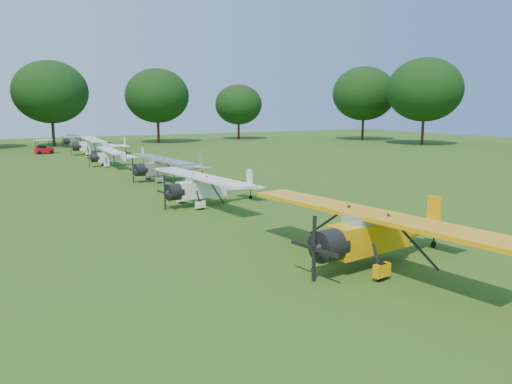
{
  "coord_description": "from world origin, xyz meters",
  "views": [
    {
      "loc": [
        -12.29,
        -25.07,
        5.97
      ],
      "look_at": [
        0.7,
        -1.76,
        1.4
      ],
      "focal_mm": 35.0,
      "sensor_mm": 36.0,
      "label": 1
    }
  ],
  "objects_px": {
    "aircraft_5": "(116,155)",
    "aircraft_6": "(98,144)",
    "aircraft_2": "(379,229)",
    "aircraft_3": "(208,186)",
    "aircraft_7": "(81,140)",
    "aircraft_4": "(168,166)",
    "golf_cart": "(44,149)"
  },
  "relations": [
    {
      "from": "aircraft_3",
      "to": "aircraft_7",
      "type": "bearing_deg",
      "value": 82.24
    },
    {
      "from": "aircraft_7",
      "to": "golf_cart",
      "type": "relative_size",
      "value": 4.02
    },
    {
      "from": "aircraft_6",
      "to": "golf_cart",
      "type": "xyz_separation_m",
      "value": [
        -5.91,
        4.28,
        -0.68
      ]
    },
    {
      "from": "aircraft_6",
      "to": "aircraft_3",
      "type": "bearing_deg",
      "value": -87.91
    },
    {
      "from": "aircraft_2",
      "to": "aircraft_4",
      "type": "relative_size",
      "value": 1.15
    },
    {
      "from": "aircraft_5",
      "to": "aircraft_6",
      "type": "bearing_deg",
      "value": 88.94
    },
    {
      "from": "aircraft_4",
      "to": "aircraft_6",
      "type": "bearing_deg",
      "value": 86.57
    },
    {
      "from": "aircraft_6",
      "to": "golf_cart",
      "type": "relative_size",
      "value": 4.81
    },
    {
      "from": "aircraft_4",
      "to": "aircraft_6",
      "type": "relative_size",
      "value": 0.91
    },
    {
      "from": "aircraft_4",
      "to": "aircraft_3",
      "type": "bearing_deg",
      "value": -100.36
    },
    {
      "from": "aircraft_3",
      "to": "aircraft_7",
      "type": "height_order",
      "value": "aircraft_3"
    },
    {
      "from": "aircraft_5",
      "to": "aircraft_6",
      "type": "height_order",
      "value": "aircraft_6"
    },
    {
      "from": "aircraft_4",
      "to": "golf_cart",
      "type": "height_order",
      "value": "aircraft_4"
    },
    {
      "from": "aircraft_7",
      "to": "aircraft_2",
      "type": "bearing_deg",
      "value": -95.78
    },
    {
      "from": "aircraft_5",
      "to": "aircraft_7",
      "type": "bearing_deg",
      "value": 90.14
    },
    {
      "from": "aircraft_2",
      "to": "aircraft_7",
      "type": "distance_m",
      "value": 64.64
    },
    {
      "from": "aircraft_3",
      "to": "aircraft_6",
      "type": "bearing_deg",
      "value": 82.31
    },
    {
      "from": "aircraft_4",
      "to": "aircraft_7",
      "type": "distance_m",
      "value": 39.47
    },
    {
      "from": "aircraft_2",
      "to": "aircraft_3",
      "type": "relative_size",
      "value": 1.15
    },
    {
      "from": "aircraft_5",
      "to": "golf_cart",
      "type": "bearing_deg",
      "value": 108.64
    },
    {
      "from": "aircraft_4",
      "to": "aircraft_5",
      "type": "distance_m",
      "value": 12.42
    },
    {
      "from": "aircraft_6",
      "to": "aircraft_7",
      "type": "height_order",
      "value": "aircraft_6"
    },
    {
      "from": "aircraft_2",
      "to": "aircraft_6",
      "type": "relative_size",
      "value": 1.05
    },
    {
      "from": "golf_cart",
      "to": "aircraft_6",
      "type": "bearing_deg",
      "value": -46.68
    },
    {
      "from": "aircraft_4",
      "to": "golf_cart",
      "type": "bearing_deg",
      "value": 97.59
    },
    {
      "from": "aircraft_3",
      "to": "aircraft_5",
      "type": "distance_m",
      "value": 23.49
    },
    {
      "from": "aircraft_3",
      "to": "golf_cart",
      "type": "xyz_separation_m",
      "value": [
        -4.91,
        41.24,
        -0.57
      ]
    },
    {
      "from": "golf_cart",
      "to": "aircraft_2",
      "type": "bearing_deg",
      "value": -94.72
    },
    {
      "from": "aircraft_2",
      "to": "aircraft_3",
      "type": "distance_m",
      "value": 14.06
    },
    {
      "from": "aircraft_3",
      "to": "aircraft_7",
      "type": "distance_m",
      "value": 50.62
    },
    {
      "from": "golf_cart",
      "to": "aircraft_7",
      "type": "bearing_deg",
      "value": 45.14
    },
    {
      "from": "aircraft_5",
      "to": "aircraft_7",
      "type": "distance_m",
      "value": 27.15
    }
  ]
}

